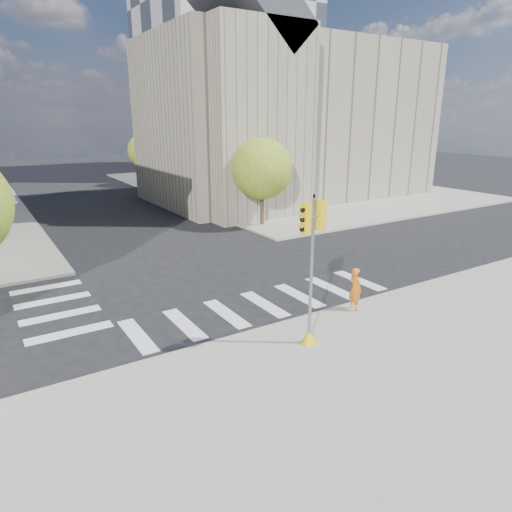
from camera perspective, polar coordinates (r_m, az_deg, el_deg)
The scene contains 12 objects.
ground at distance 20.72m, azimuth -1.75°, elevation -4.15°, with size 160.00×160.00×0.00m, color black.
sidewalk_near at distance 13.47m, azimuth 23.96°, elevation -17.93°, with size 30.00×14.00×0.15m, color gray.
sidewalk_far_right at distance 52.55m, azimuth 2.79°, elevation 8.86°, with size 28.00×40.00×0.15m, color gray.
civic_building at distance 43.87m, azimuth 3.33°, elevation 16.67°, with size 26.00×16.00×19.39m.
office_tower at distance 67.15m, azimuth -3.97°, elevation 23.36°, with size 20.00×18.00×30.00m, color #9EA0A3.
tree_re_near at distance 31.96m, azimuth 0.77°, elevation 10.84°, with size 4.20×4.20×6.16m.
tree_re_mid at distance 42.48m, azimuth -8.25°, elevation 12.59°, with size 4.60×4.60×6.66m.
tree_re_far at distance 53.67m, azimuth -13.60°, elevation 12.66°, with size 4.00×4.00×5.88m.
lamp_near at distance 35.57m, azimuth -2.11°, elevation 12.30°, with size 0.35×0.18×8.11m.
lamp_far at distance 48.18m, azimuth -10.70°, elevation 13.24°, with size 0.35×0.18×8.11m.
traffic_signal at distance 14.91m, azimuth 6.88°, elevation -3.35°, with size 1.08×0.56×5.05m.
photographer at distance 18.34m, azimuth 12.29°, elevation -4.02°, with size 0.63×0.41×1.73m, color orange.
Camera 1 is at (-9.71, -16.71, 7.45)m, focal length 32.00 mm.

